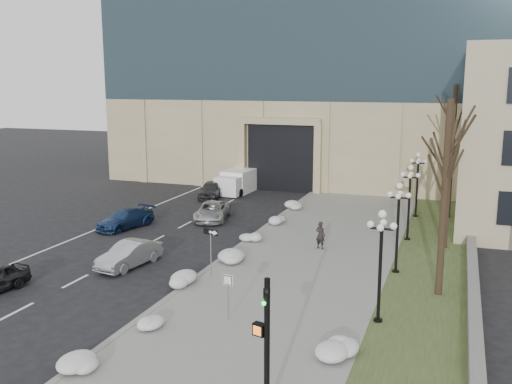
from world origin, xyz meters
TOP-DOWN VIEW (x-y plane):
  - ground at (0.00, 0.00)m, footprint 160.00×160.00m
  - sidewalk at (3.50, 14.00)m, footprint 9.00×40.00m
  - curb at (-1.00, 14.00)m, footprint 0.30×40.00m
  - grass_strip at (10.00, 14.00)m, footprint 4.00×40.00m
  - stone_wall at (12.00, 16.00)m, footprint 0.50×30.00m
  - car_b at (-5.21, 8.89)m, footprint 2.04×4.22m
  - car_c at (-9.88, 15.86)m, footprint 2.83×4.68m
  - car_d at (-5.31, 19.96)m, footprint 3.08×4.89m
  - car_e at (-8.60, 27.11)m, footprint 2.54×4.45m
  - pedestrian at (3.69, 15.19)m, footprint 0.68×0.54m
  - box_truck at (-7.32, 30.53)m, footprint 2.48×6.38m
  - one_way_sign at (-0.25, 8.72)m, footprint 0.93×0.43m
  - keep_sign at (2.52, 3.98)m, footprint 0.44×0.09m
  - traffic_signal at (6.10, -1.77)m, footprint 0.74×0.97m
  - snow_clump_a at (-0.74, -1.68)m, footprint 1.10×1.60m
  - snow_clump_b at (-0.43, 2.16)m, footprint 1.10×1.60m
  - snow_clump_c at (-0.84, 6.98)m, footprint 1.10×1.60m
  - snow_clump_d at (-0.41, 11.40)m, footprint 1.10×1.60m
  - snow_clump_e at (-0.59, 15.64)m, footprint 1.10×1.60m
  - snow_clump_f at (-0.53, 20.05)m, footprint 1.10×1.60m
  - snow_clump_g at (-0.83, 25.10)m, footprint 1.10×1.60m
  - snow_clump_h at (7.36, 2.53)m, footprint 1.10×1.60m
  - lamppost_a at (8.30, 6.00)m, footprint 1.18×1.18m
  - lamppost_b at (8.30, 12.50)m, footprint 1.18×1.18m
  - lamppost_c at (8.30, 19.00)m, footprint 1.18×1.18m
  - lamppost_d at (8.30, 25.50)m, footprint 1.18×1.18m
  - tree_near at (10.50, 10.00)m, footprint 3.20×3.20m
  - tree_mid at (10.50, 18.00)m, footprint 3.20×3.20m
  - tree_far at (10.50, 26.00)m, footprint 3.20×3.20m

SIDE VIEW (x-z plane):
  - ground at x=0.00m, z-range 0.00..0.00m
  - grass_strip at x=10.00m, z-range 0.00..0.10m
  - sidewalk at x=3.50m, z-range 0.00..0.12m
  - curb at x=-1.00m, z-range 0.00..0.14m
  - snow_clump_a at x=-0.74m, z-range 0.12..0.48m
  - snow_clump_b at x=-0.43m, z-range 0.12..0.48m
  - snow_clump_c at x=-0.84m, z-range 0.12..0.48m
  - snow_clump_d at x=-0.41m, z-range 0.12..0.48m
  - snow_clump_e at x=-0.59m, z-range 0.12..0.48m
  - snow_clump_f at x=-0.53m, z-range 0.12..0.48m
  - snow_clump_g at x=-0.83m, z-range 0.12..0.48m
  - snow_clump_h at x=7.36m, z-range 0.12..0.48m
  - stone_wall at x=12.00m, z-range 0.00..0.70m
  - car_d at x=-5.31m, z-range 0.00..1.26m
  - car_c at x=-9.88m, z-range 0.00..1.27m
  - car_b at x=-5.21m, z-range 0.00..1.33m
  - car_e at x=-8.60m, z-range 0.00..1.43m
  - pedestrian at x=3.69m, z-range 0.12..1.75m
  - box_truck at x=-7.32m, z-range -0.03..1.96m
  - keep_sign at x=2.52m, z-range 0.49..2.55m
  - one_way_sign at x=-0.25m, z-range 0.82..3.36m
  - traffic_signal at x=6.10m, z-range -0.01..4.29m
  - lamppost_a at x=8.30m, z-range 0.69..5.45m
  - lamppost_b at x=8.30m, z-range 0.69..5.45m
  - lamppost_c at x=8.30m, z-range 0.69..5.45m
  - lamppost_d at x=8.30m, z-range 0.69..5.45m
  - tree_mid at x=10.50m, z-range 1.25..9.75m
  - tree_near at x=10.50m, z-range 1.33..10.33m
  - tree_far at x=10.50m, z-range 1.40..10.90m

